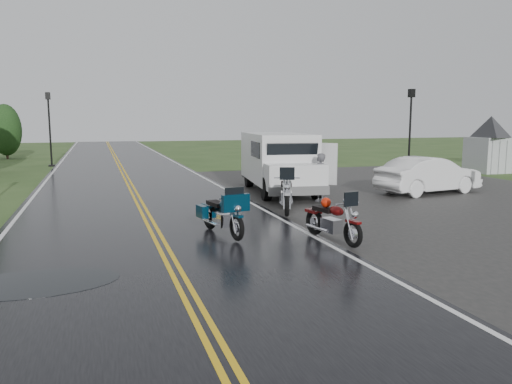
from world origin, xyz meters
The scene contains 13 objects.
ground centered at (0.00, 0.00, 0.00)m, with size 120.00×120.00×0.00m, color #2D471E.
road centered at (0.00, 10.00, 0.02)m, with size 8.00×100.00×0.04m, color black.
parking_pad centered at (11.00, 5.00, 0.01)m, with size 14.00×24.00×0.03m, color black.
visitor_center centered at (20.00, 12.00, 2.40)m, with size 16.00×10.00×4.80m, color #A8AAAD, non-canonical shape.
motorcycle_red centered at (4.17, -1.07, 0.64)m, with size 0.78×2.16×1.27m, color #56090A, non-canonical shape.
motorcycle_teal centered at (1.79, 0.38, 0.66)m, with size 0.81×2.24×1.32m, color #042234, non-canonical shape.
motorcycle_silver centered at (4.07, 2.88, 0.74)m, with size 0.91×2.51×1.48m, color #A6A8AE, non-canonical shape.
van_white centered at (4.54, 6.16, 1.25)m, with size 2.38×6.34×2.49m, color silver, non-canonical shape.
person_at_van centered at (6.35, 5.48, 0.88)m, with size 0.64×0.42×1.75m, color #46464B.
sedan_white centered at (11.40, 5.91, 0.74)m, with size 1.57×4.50×1.48m, color silver.
lamp_post_far_left centered at (-4.18, 23.51, 2.38)m, with size 0.41×0.41×4.77m, color black, non-canonical shape.
lamp_post_far_right centered at (15.00, 12.49, 2.35)m, with size 0.40×0.40×4.69m, color black, non-canonical shape.
tree_left_far centered at (-7.95, 31.29, 1.79)m, with size 2.32×2.32×3.57m, color #1E3D19, non-canonical shape.
Camera 1 is at (-1.38, -11.09, 3.00)m, focal length 35.00 mm.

